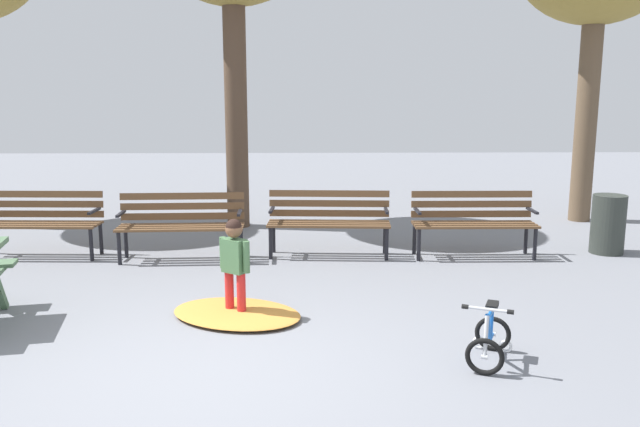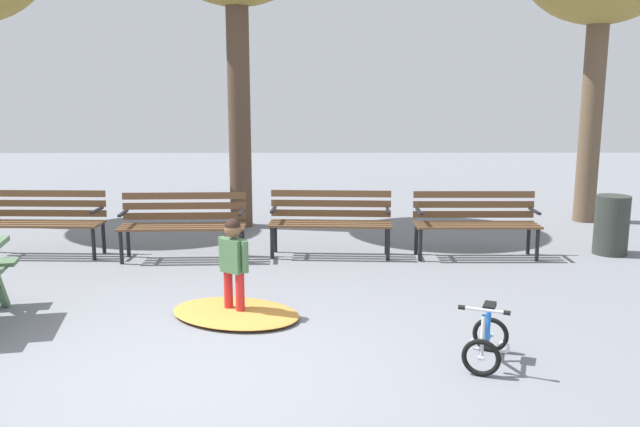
% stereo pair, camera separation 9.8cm
% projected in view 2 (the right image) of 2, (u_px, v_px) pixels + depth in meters
% --- Properties ---
extents(ground, '(36.00, 36.00, 0.00)m').
position_uv_depth(ground, '(199.00, 373.00, 5.10)').
color(ground, slate).
extents(park_bench_far_left, '(1.62, 0.52, 0.85)m').
position_uv_depth(park_bench_far_left, '(43.00, 217.00, 8.66)').
color(park_bench_far_left, brown).
rests_on(park_bench_far_left, ground).
extents(park_bench_left, '(1.61, 0.51, 0.85)m').
position_uv_depth(park_bench_left, '(183.00, 220.00, 8.47)').
color(park_bench_left, brown).
rests_on(park_bench_left, ground).
extents(park_bench_right, '(1.62, 0.55, 0.85)m').
position_uv_depth(park_bench_right, '(331.00, 217.00, 8.65)').
color(park_bench_right, brown).
rests_on(park_bench_right, ground).
extents(park_bench_far_right, '(1.60, 0.47, 0.85)m').
position_uv_depth(park_bench_far_right, '(475.00, 218.00, 8.58)').
color(park_bench_far_right, brown).
rests_on(park_bench_far_right, ground).
extents(child_standing, '(0.31, 0.27, 0.97)m').
position_uv_depth(child_standing, '(233.00, 260.00, 6.29)').
color(child_standing, red).
rests_on(child_standing, ground).
extents(kids_bicycle, '(0.53, 0.63, 0.54)m').
position_uv_depth(kids_bicycle, '(486.00, 339.00, 5.25)').
color(kids_bicycle, black).
rests_on(kids_bicycle, ground).
extents(leaf_pile, '(1.55, 1.35, 0.07)m').
position_uv_depth(leaf_pile, '(235.00, 313.00, 6.37)').
color(leaf_pile, '#C68438').
rests_on(leaf_pile, ground).
extents(trash_bin, '(0.44, 0.44, 0.79)m').
position_uv_depth(trash_bin, '(612.00, 225.00, 8.73)').
color(trash_bin, '#2D332D').
rests_on(trash_bin, ground).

